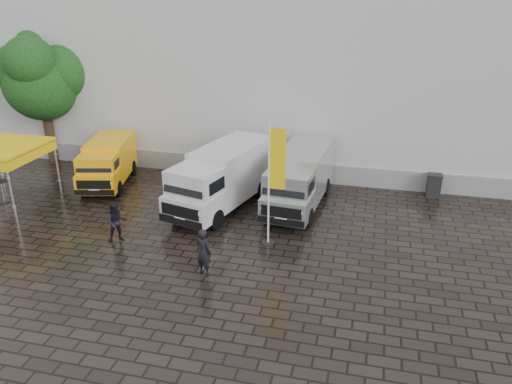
% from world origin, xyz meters
% --- Properties ---
extents(ground, '(120.00, 120.00, 0.00)m').
position_xyz_m(ground, '(0.00, 0.00, 0.00)').
color(ground, black).
rests_on(ground, ground).
extents(exhibition_hall, '(44.00, 16.00, 12.00)m').
position_xyz_m(exhibition_hall, '(2.00, 16.00, 6.00)').
color(exhibition_hall, silver).
rests_on(exhibition_hall, ground).
extents(hall_plinth, '(44.00, 0.15, 1.00)m').
position_xyz_m(hall_plinth, '(2.00, 7.95, 0.50)').
color(hall_plinth, gray).
rests_on(hall_plinth, ground).
extents(van_yellow, '(2.95, 5.11, 2.22)m').
position_xyz_m(van_yellow, '(-8.59, 5.09, 1.11)').
color(van_yellow, '#FFAB0D').
rests_on(van_yellow, ground).
extents(van_white, '(3.59, 6.63, 2.73)m').
position_xyz_m(van_white, '(-2.15, 3.75, 1.37)').
color(van_white, silver).
rests_on(van_white, ground).
extents(van_silver, '(2.46, 6.08, 2.57)m').
position_xyz_m(van_silver, '(1.23, 4.70, 1.29)').
color(van_silver, '#B3B6B8').
rests_on(van_silver, ground).
extents(flagpole, '(0.88, 0.50, 4.87)m').
position_xyz_m(flagpole, '(0.81, 0.92, 2.71)').
color(flagpole, black).
rests_on(flagpole, ground).
extents(tree, '(4.11, 4.17, 7.37)m').
position_xyz_m(tree, '(-13.78, 7.90, 4.73)').
color(tree, black).
rests_on(tree, ground).
extents(cocktail_table, '(0.60, 0.60, 1.08)m').
position_xyz_m(cocktail_table, '(-12.23, 1.82, 0.54)').
color(cocktail_table, black).
rests_on(cocktail_table, ground).
extents(wheelie_bin, '(0.69, 0.69, 1.11)m').
position_xyz_m(wheelie_bin, '(7.31, 7.47, 0.56)').
color(wheelie_bin, black).
rests_on(wheelie_bin, ground).
extents(person_front, '(0.75, 0.63, 1.75)m').
position_xyz_m(person_front, '(-1.03, -1.86, 0.87)').
color(person_front, black).
rests_on(person_front, ground).
extents(person_tent, '(1.02, 0.96, 1.66)m').
position_xyz_m(person_tent, '(-5.17, -0.37, 0.83)').
color(person_tent, black).
rests_on(person_tent, ground).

